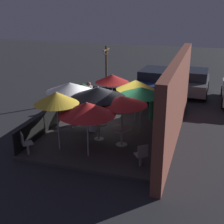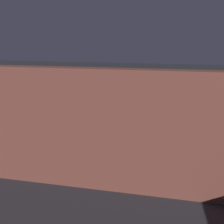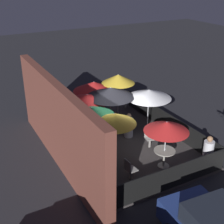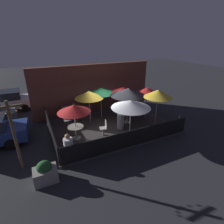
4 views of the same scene
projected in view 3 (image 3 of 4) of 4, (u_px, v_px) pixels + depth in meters
The scene contains 24 objects.
ground_plane at pixel (120, 145), 14.69m from camera, with size 60.00×60.00×0.00m, color #26262B.
patio_deck at pixel (120, 144), 14.67m from camera, with size 7.59×5.48×0.12m.
building_wall at pixel (57, 124), 12.64m from camera, with size 9.19×0.36×3.67m.
fence_front at pixel (167, 122), 15.61m from camera, with size 7.39×0.05×0.95m.
fence_side_left at pixel (171, 178), 11.45m from camera, with size 0.05×5.28×0.95m.
patio_umbrella_0 at pixel (167, 127), 12.19m from camera, with size 1.80×1.80×2.05m.
patio_umbrella_1 at pixel (110, 92), 14.74m from camera, with size 2.29×2.29×2.37m.
patio_umbrella_2 at pixel (87, 98), 14.54m from camera, with size 2.05×2.05×2.14m.
patio_umbrella_3 at pixel (94, 86), 16.04m from camera, with size 2.16×2.16×2.20m.
patio_umbrella_4 at pixel (114, 118), 12.55m from camera, with size 1.86×1.86×2.20m.
patio_umbrella_5 at pixel (149, 94), 14.89m from camera, with size 2.17×2.17×2.23m.
patio_umbrella_6 at pixel (118, 79), 16.37m from camera, with size 1.76×1.76×2.43m.
patio_umbrella_7 at pixel (92, 112), 13.15m from camera, with size 1.96×1.96×2.15m.
dining_table_0 at pixel (164, 154), 12.72m from camera, with size 0.88×0.88×0.75m.
dining_table_1 at pixel (111, 122), 15.40m from camera, with size 0.76×0.76×0.75m.
dining_table_2 at pixel (88, 124), 15.11m from camera, with size 0.87×0.87×0.76m.
patio_chair_0 at pixel (103, 176), 11.52m from camera, with size 0.40×0.40×0.92m.
patio_chair_1 at pixel (149, 137), 14.18m from camera, with size 0.48×0.48×0.91m.
patio_chair_2 at pixel (126, 99), 18.17m from camera, with size 0.57×0.57×0.94m.
patio_chair_3 at pixel (55, 119), 15.89m from camera, with size 0.56×0.56×0.92m.
patio_chair_4 at pixel (130, 169), 11.90m from camera, with size 0.43×0.43×0.91m.
patron_0 at pixel (129, 127), 15.02m from camera, with size 0.47×0.47×1.23m.
patron_1 at pixel (108, 163), 12.14m from camera, with size 0.39×0.39×1.29m.
patron_2 at pixel (208, 152), 12.82m from camera, with size 0.57×0.57×1.34m.
Camera 3 is at (-10.96, 6.38, 7.59)m, focal length 50.00 mm.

